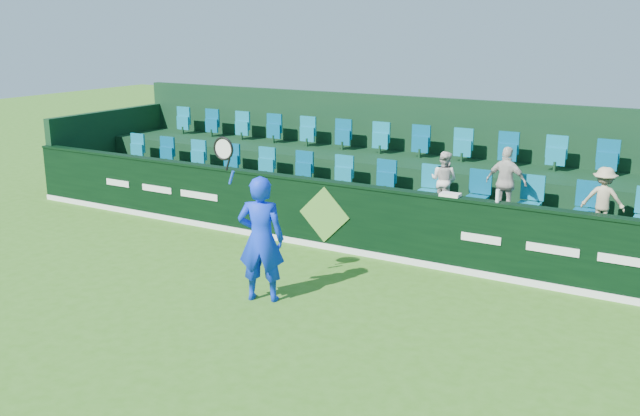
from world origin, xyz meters
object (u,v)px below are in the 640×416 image
Objects in this scene: drinks_bottle at (498,196)px; spectator_left at (444,180)px; spectator_middle at (506,182)px; towel at (450,195)px; tennis_player at (261,238)px; spectator_right at (603,199)px.

spectator_left is at bearing 140.92° from drinks_bottle.
spectator_left is at bearing 4.91° from spectator_middle.
spectator_left reaches higher than towel.
tennis_player is 2.02× the size of spectator_middle.
tennis_player is 4.82m from spectator_middle.
spectator_middle is at bearing 59.61° from towel.
spectator_middle is at bearing -3.46° from spectator_right.
spectator_middle reaches higher than drinks_bottle.
spectator_left reaches higher than spectator_right.
tennis_player is at bearing -125.67° from towel.
spectator_right is 1.88m from drinks_bottle.
spectator_right is at bearing 42.11° from tennis_player.
spectator_right is 5.08× the size of drinks_bottle.
spectator_right is (2.89, 0.00, -0.01)m from spectator_left.
tennis_player reaches higher than drinks_bottle.
towel is at bearing 22.06° from spectator_right.
spectator_middle is 1.30m from towel.
tennis_player reaches higher than spectator_middle.
tennis_player reaches higher than towel.
towel is (0.55, -1.12, 0.02)m from spectator_left.
drinks_bottle is at bearing 147.49° from spectator_left.
tennis_player is 4.07m from drinks_bottle.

